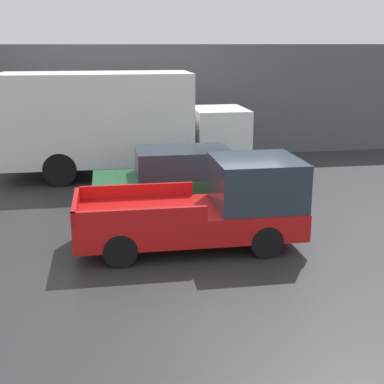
# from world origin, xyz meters

# --- Properties ---
(ground_plane) EXTENTS (60.00, 60.00, 0.00)m
(ground_plane) POSITION_xyz_m (0.00, 0.00, 0.00)
(ground_plane) COLOR #2D2D30
(building_wall) EXTENTS (28.00, 0.15, 4.48)m
(building_wall) POSITION_xyz_m (0.00, 9.78, 2.24)
(building_wall) COLOR #56565B
(building_wall) RESTS_ON ground
(pickup_truck) EXTENTS (5.09, 2.12, 2.01)m
(pickup_truck) POSITION_xyz_m (-0.82, -0.41, 0.93)
(pickup_truck) COLOR red
(pickup_truck) RESTS_ON ground
(car) EXTENTS (4.76, 1.94, 1.68)m
(car) POSITION_xyz_m (-1.12, 2.65, 0.83)
(car) COLOR #1E592D
(car) RESTS_ON ground
(delivery_truck) EXTENTS (8.33, 2.54, 3.57)m
(delivery_truck) POSITION_xyz_m (-2.77, 6.70, 1.92)
(delivery_truck) COLOR white
(delivery_truck) RESTS_ON ground
(newspaper_box) EXTENTS (0.45, 0.40, 1.11)m
(newspaper_box) POSITION_xyz_m (-3.12, 9.46, 0.55)
(newspaper_box) COLOR red
(newspaper_box) RESTS_ON ground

